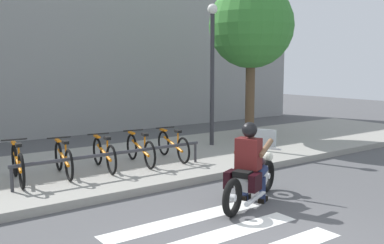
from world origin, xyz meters
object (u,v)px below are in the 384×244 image
(tree_near_rack, at_px, (251,26))
(bicycle_1, at_px, (63,159))
(rider, at_px, (250,157))
(bike_rack, at_px, (116,155))
(bicycle_3, at_px, (140,149))
(bicycle_2, at_px, (104,154))
(motorcycle, at_px, (252,177))
(bicycle_0, at_px, (18,164))
(bicycle_4, at_px, (173,145))
(street_lamp, at_px, (212,62))

(tree_near_rack, bearing_deg, bicycle_1, -168.13)
(rider, xyz_separation_m, bike_rack, (-1.21, 2.63, -0.25))
(bicycle_1, relative_size, bicycle_3, 0.94)
(bicycle_2, xyz_separation_m, bicycle_3, (0.88, 0.00, -0.00))
(bicycle_2, bearing_deg, bicycle_1, -179.99)
(motorcycle, xyz_separation_m, bicycle_3, (-0.41, 3.16, 0.04))
(bicycle_2, height_order, tree_near_rack, tree_near_rack)
(bicycle_2, relative_size, bicycle_3, 0.95)
(bicycle_0, relative_size, bike_rack, 0.40)
(bicycle_1, xyz_separation_m, bike_rack, (0.88, -0.55, 0.07))
(motorcycle, height_order, bicycle_0, motorcycle)
(bicycle_2, height_order, bicycle_3, bicycle_2)
(bicycle_1, xyz_separation_m, bicycle_4, (2.64, 0.00, -0.01))
(bicycle_2, xyz_separation_m, bicycle_4, (1.76, 0.00, -0.00))
(bicycle_1, distance_m, bicycle_4, 2.64)
(street_lamp, bearing_deg, bicycle_1, -168.31)
(bicycle_2, height_order, bike_rack, bicycle_2)
(bicycle_1, height_order, bicycle_4, bicycle_1)
(bike_rack, relative_size, street_lamp, 1.03)
(bicycle_4, xyz_separation_m, bike_rack, (-1.76, -0.55, 0.08))
(rider, bearing_deg, bicycle_1, 123.33)
(bicycle_0, distance_m, street_lamp, 5.86)
(motorcycle, bearing_deg, bicycle_2, 112.20)
(motorcycle, xyz_separation_m, bicycle_4, (0.47, 3.16, 0.03))
(rider, bearing_deg, motorcycle, 21.45)
(bicycle_4, relative_size, street_lamp, 0.41)
(rider, xyz_separation_m, street_lamp, (2.48, 4.13, 1.64))
(street_lamp, xyz_separation_m, tree_near_rack, (1.83, 0.40, 1.09))
(bicycle_2, bearing_deg, street_lamp, 14.36)
(rider, relative_size, bike_rack, 0.35)
(bicycle_2, bearing_deg, bicycle_4, 0.02)
(rider, distance_m, bicycle_3, 3.22)
(bicycle_2, bearing_deg, rider, -69.13)
(rider, relative_size, bicycle_1, 0.91)
(bicycle_1, relative_size, bicycle_2, 0.99)
(bicycle_4, bearing_deg, bicycle_3, -179.99)
(rider, distance_m, bicycle_4, 3.25)
(bicycle_0, relative_size, tree_near_rack, 0.34)
(bicycle_0, height_order, bicycle_4, bicycle_0)
(bicycle_1, xyz_separation_m, bicycle_3, (1.76, 0.00, -0.00))
(motorcycle, xyz_separation_m, bike_rack, (-1.29, 2.60, 0.12))
(bicycle_3, xyz_separation_m, street_lamp, (2.81, 0.95, 1.96))
(bicycle_0, xyz_separation_m, bicycle_2, (1.76, 0.00, -0.02))
(motorcycle, xyz_separation_m, street_lamp, (2.41, 4.10, 2.00))
(bicycle_0, bearing_deg, motorcycle, -46.00)
(motorcycle, bearing_deg, bicycle_4, 81.51)
(motorcycle, distance_m, bicycle_0, 4.38)
(street_lamp, bearing_deg, rider, -120.99)
(motorcycle, distance_m, rider, 0.37)
(motorcycle, height_order, bicycle_4, motorcycle)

